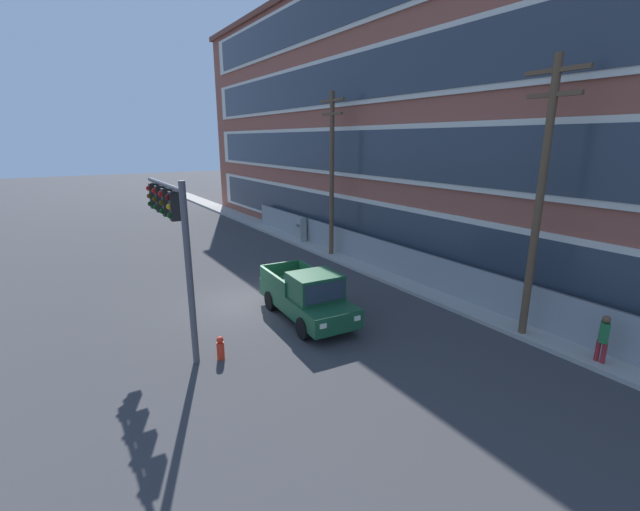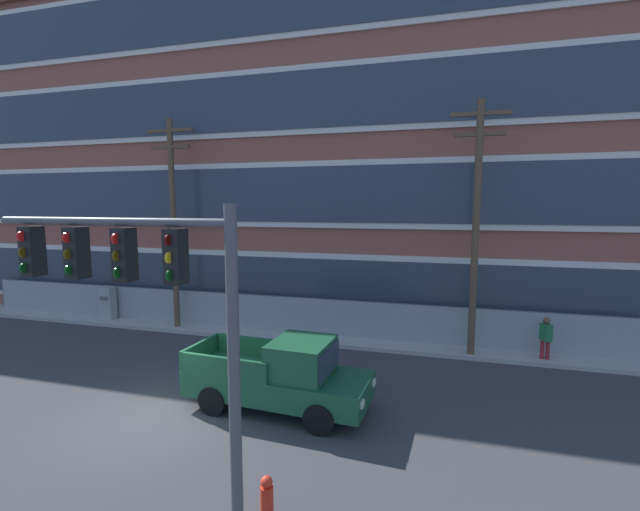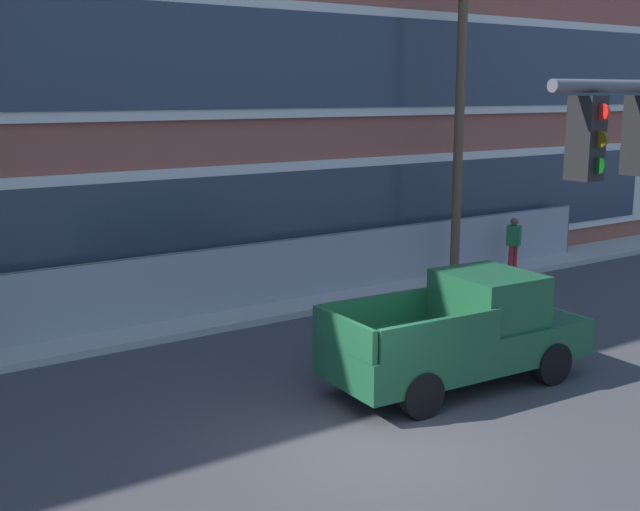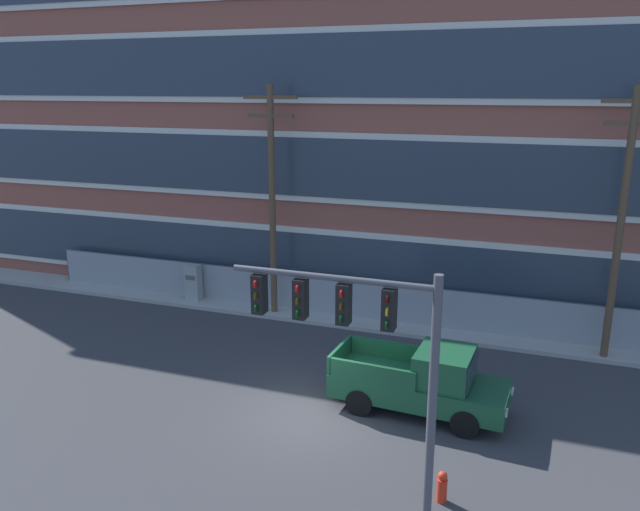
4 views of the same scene
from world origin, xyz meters
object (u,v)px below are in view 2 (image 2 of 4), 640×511
at_px(pedestrian_near_cabinet, 546,337).
at_px(fire_hydrant, 267,497).
at_px(traffic_signal_mast, 146,292).
at_px(utility_pole_near_corner, 173,217).
at_px(utility_pole_midblock, 476,222).
at_px(pickup_truck_dark_green, 282,376).
at_px(electrical_cabinet, 108,304).

bearing_deg(pedestrian_near_cabinet, fire_hydrant, -124.21).
bearing_deg(traffic_signal_mast, pedestrian_near_cabinet, 51.20).
height_order(utility_pole_near_corner, utility_pole_midblock, utility_pole_near_corner).
height_order(pickup_truck_dark_green, utility_pole_midblock, utility_pole_midblock).
bearing_deg(traffic_signal_mast, utility_pole_near_corner, 122.46).
xyz_separation_m(utility_pole_midblock, fire_hydrant, (-4.13, -9.67, -4.70)).
bearing_deg(utility_pole_midblock, pickup_truck_dark_green, -132.93).
height_order(utility_pole_midblock, electrical_cabinet, utility_pole_midblock).
bearing_deg(utility_pole_midblock, pedestrian_near_cabinet, 2.85).
bearing_deg(electrical_cabinet, utility_pole_midblock, -1.43).
xyz_separation_m(utility_pole_near_corner, utility_pole_midblock, (12.70, -0.23, -0.05)).
height_order(electrical_cabinet, fire_hydrant, electrical_cabinet).
distance_m(utility_pole_near_corner, fire_hydrant, 13.92).
xyz_separation_m(pickup_truck_dark_green, pedestrian_near_cabinet, (7.85, 5.85, 0.02)).
distance_m(traffic_signal_mast, pickup_truck_dark_green, 5.73).
bearing_deg(pickup_truck_dark_green, fire_hydrant, -73.13).
relative_size(utility_pole_midblock, pedestrian_near_cabinet, 5.53).
xyz_separation_m(pickup_truck_dark_green, electrical_cabinet, (-11.34, 6.14, -0.08)).
bearing_deg(traffic_signal_mast, utility_pole_midblock, 60.28).
xyz_separation_m(traffic_signal_mast, utility_pole_midblock, (5.93, 10.40, 0.86)).
relative_size(pedestrian_near_cabinet, fire_hydrant, 2.17).
bearing_deg(pedestrian_near_cabinet, pickup_truck_dark_green, -143.30).
bearing_deg(electrical_cabinet, fire_hydrant, -38.82).
relative_size(pickup_truck_dark_green, pedestrian_near_cabinet, 3.11).
xyz_separation_m(utility_pole_midblock, electrical_cabinet, (-16.67, 0.42, -4.21)).
height_order(traffic_signal_mast, utility_pole_near_corner, utility_pole_near_corner).
relative_size(pickup_truck_dark_green, electrical_cabinet, 3.01).
bearing_deg(electrical_cabinet, pickup_truck_dark_green, -28.45).
distance_m(pickup_truck_dark_green, pedestrian_near_cabinet, 9.79).
xyz_separation_m(traffic_signal_mast, electrical_cabinet, (-10.73, 10.81, -3.35)).
height_order(utility_pole_near_corner, electrical_cabinet, utility_pole_near_corner).
height_order(pickup_truck_dark_green, utility_pole_near_corner, utility_pole_near_corner).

